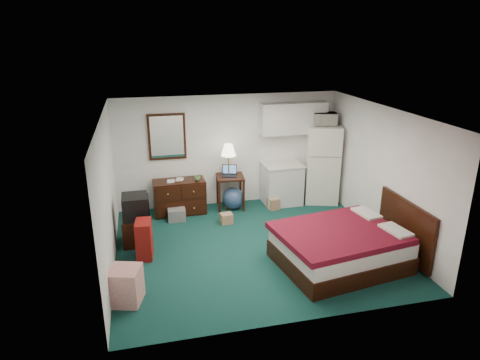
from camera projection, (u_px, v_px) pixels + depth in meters
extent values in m
cube|color=black|center=(254.00, 246.00, 7.96)|extent=(5.00, 4.50, 0.01)
cube|color=silver|center=(256.00, 113.00, 7.13)|extent=(5.00, 4.50, 0.01)
cube|color=silver|center=(228.00, 150.00, 9.61)|extent=(5.00, 0.01, 2.50)
cube|color=silver|center=(301.00, 241.00, 5.48)|extent=(5.00, 0.01, 2.50)
cube|color=silver|center=(108.00, 195.00, 7.00)|extent=(0.01, 4.50, 2.50)
cube|color=silver|center=(382.00, 173.00, 8.09)|extent=(0.01, 4.50, 2.50)
sphere|color=navy|center=(233.00, 198.00, 9.57)|extent=(0.61, 0.61, 0.49)
imported|color=white|center=(325.00, 118.00, 9.49)|extent=(0.55, 0.37, 0.34)
imported|color=olive|center=(167.00, 177.00, 9.07)|extent=(0.16, 0.03, 0.21)
imported|color=olive|center=(176.00, 175.00, 9.18)|extent=(0.16, 0.06, 0.22)
imported|color=#4F7C40|center=(197.00, 178.00, 9.15)|extent=(0.16, 0.14, 0.14)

